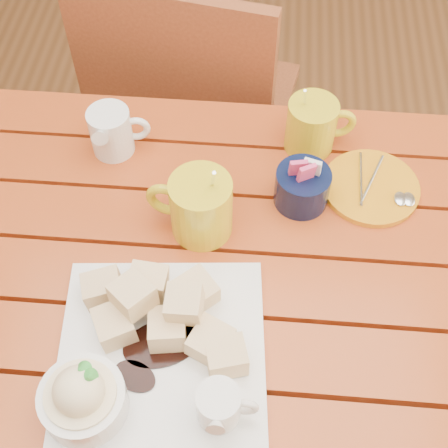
# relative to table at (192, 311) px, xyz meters

# --- Properties ---
(ground) EXTENTS (5.00, 5.00, 0.00)m
(ground) POSITION_rel_table_xyz_m (0.00, -0.00, -0.64)
(ground) COLOR brown
(ground) RESTS_ON ground
(table) EXTENTS (1.20, 0.79, 0.75)m
(table) POSITION_rel_table_xyz_m (0.00, 0.00, 0.00)
(table) COLOR #A24414
(table) RESTS_ON ground
(dessert_plate) EXTENTS (0.32, 0.32, 0.12)m
(dessert_plate) POSITION_rel_table_xyz_m (-0.04, -0.15, 0.14)
(dessert_plate) COLOR white
(dessert_plate) RESTS_ON table
(coffee_mug_left) EXTENTS (0.14, 0.10, 0.17)m
(coffee_mug_left) POSITION_rel_table_xyz_m (0.01, 0.10, 0.16)
(coffee_mug_left) COLOR gold
(coffee_mug_left) RESTS_ON table
(coffee_mug_right) EXTENTS (0.12, 0.09, 0.15)m
(coffee_mug_right) POSITION_rel_table_xyz_m (0.19, 0.30, 0.16)
(coffee_mug_right) COLOR gold
(coffee_mug_right) RESTS_ON table
(cream_pitcher) EXTENTS (0.11, 0.09, 0.09)m
(cream_pitcher) POSITION_rel_table_xyz_m (-0.16, 0.26, 0.15)
(cream_pitcher) COLOR white
(cream_pitcher) RESTS_ON table
(sugar_caddy) EXTENTS (0.09, 0.09, 0.10)m
(sugar_caddy) POSITION_rel_table_xyz_m (0.17, 0.17, 0.14)
(sugar_caddy) COLOR black
(sugar_caddy) RESTS_ON table
(orange_saucer) EXTENTS (0.17, 0.17, 0.02)m
(orange_saucer) POSITION_rel_table_xyz_m (0.29, 0.20, 0.11)
(orange_saucer) COLOR orange
(orange_saucer) RESTS_ON table
(chair_far) EXTENTS (0.50, 0.50, 0.91)m
(chair_far) POSITION_rel_table_xyz_m (-0.08, 0.61, -0.13)
(chair_far) COLOR brown
(chair_far) RESTS_ON ground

